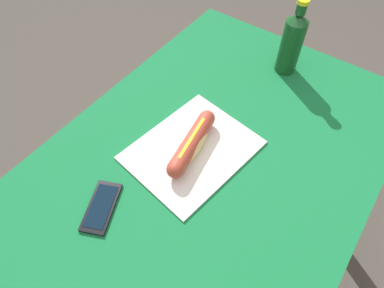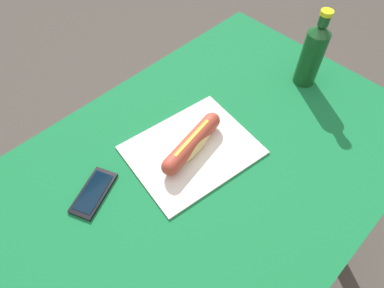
# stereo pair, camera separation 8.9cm
# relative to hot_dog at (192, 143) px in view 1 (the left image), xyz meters

# --- Properties ---
(ground_plane) EXTENTS (6.00, 6.00, 0.00)m
(ground_plane) POSITION_rel_hot_dog_xyz_m (-0.01, -0.05, -0.77)
(ground_plane) COLOR #47423D
(ground_plane) RESTS_ON ground
(dining_table) EXTENTS (1.23, 0.80, 0.74)m
(dining_table) POSITION_rel_hot_dog_xyz_m (-0.01, -0.05, -0.17)
(dining_table) COLOR brown
(dining_table) RESTS_ON ground
(paper_wrapper) EXTENTS (0.36, 0.31, 0.01)m
(paper_wrapper) POSITION_rel_hot_dog_xyz_m (0.00, 0.00, -0.03)
(paper_wrapper) COLOR silver
(paper_wrapper) RESTS_ON dining_table
(hot_dog) EXTENTS (0.23, 0.08, 0.05)m
(hot_dog) POSITION_rel_hot_dog_xyz_m (0.00, 0.00, 0.00)
(hot_dog) COLOR #E5BC75
(hot_dog) RESTS_ON paper_wrapper
(cell_phone) EXTENTS (0.15, 0.11, 0.01)m
(cell_phone) POSITION_rel_hot_dog_xyz_m (-0.27, 0.08, -0.03)
(cell_phone) COLOR black
(cell_phone) RESTS_ON dining_table
(soda_bottle) EXTENTS (0.07, 0.07, 0.25)m
(soda_bottle) POSITION_rel_hot_dog_xyz_m (0.45, -0.05, 0.07)
(soda_bottle) COLOR #14471E
(soda_bottle) RESTS_ON dining_table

